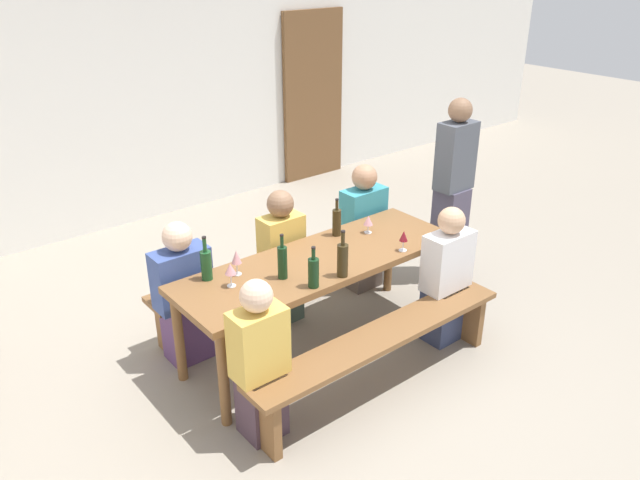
% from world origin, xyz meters
% --- Properties ---
extents(ground_plane, '(24.00, 24.00, 0.00)m').
position_xyz_m(ground_plane, '(0.00, 0.00, 0.00)').
color(ground_plane, gray).
extents(back_wall, '(14.00, 0.20, 3.20)m').
position_xyz_m(back_wall, '(0.00, 3.26, 1.60)').
color(back_wall, silver).
rests_on(back_wall, ground).
extents(wooden_door, '(0.90, 0.06, 2.10)m').
position_xyz_m(wooden_door, '(2.41, 3.12, 1.05)').
color(wooden_door, brown).
rests_on(wooden_door, ground).
extents(tasting_table, '(2.19, 0.71, 0.75)m').
position_xyz_m(tasting_table, '(0.00, 0.00, 0.67)').
color(tasting_table, brown).
rests_on(tasting_table, ground).
extents(bench_near, '(2.09, 0.30, 0.45)m').
position_xyz_m(bench_near, '(0.00, -0.66, 0.36)').
color(bench_near, brown).
rests_on(bench_near, ground).
extents(bench_far, '(2.09, 0.30, 0.45)m').
position_xyz_m(bench_far, '(0.00, 0.66, 0.36)').
color(bench_far, brown).
rests_on(bench_far, ground).
extents(wine_bottle_0, '(0.08, 0.08, 0.34)m').
position_xyz_m(wine_bottle_0, '(-0.04, -0.29, 0.88)').
color(wine_bottle_0, '#332814').
rests_on(wine_bottle_0, tasting_table).
extents(wine_bottle_1, '(0.07, 0.07, 0.29)m').
position_xyz_m(wine_bottle_1, '(-0.29, -0.29, 0.86)').
color(wine_bottle_1, '#143319').
rests_on(wine_bottle_1, tasting_table).
extents(wine_bottle_2, '(0.07, 0.07, 0.32)m').
position_xyz_m(wine_bottle_2, '(-0.37, -0.06, 0.87)').
color(wine_bottle_2, '#143319').
rests_on(wine_bottle_2, tasting_table).
extents(wine_bottle_3, '(0.08, 0.08, 0.32)m').
position_xyz_m(wine_bottle_3, '(-0.78, 0.25, 0.86)').
color(wine_bottle_3, '#194723').
rests_on(wine_bottle_3, tasting_table).
extents(wine_bottle_4, '(0.07, 0.07, 0.30)m').
position_xyz_m(wine_bottle_4, '(0.36, 0.24, 0.86)').
color(wine_bottle_4, '#332814').
rests_on(wine_bottle_4, tasting_table).
extents(wine_glass_0, '(0.07, 0.07, 0.15)m').
position_xyz_m(wine_glass_0, '(0.58, 0.11, 0.85)').
color(wine_glass_0, silver).
rests_on(wine_glass_0, tasting_table).
extents(wine_glass_1, '(0.06, 0.06, 0.16)m').
position_xyz_m(wine_glass_1, '(0.56, -0.28, 0.86)').
color(wine_glass_1, silver).
rests_on(wine_glass_1, tasting_table).
extents(wine_glass_2, '(0.08, 0.08, 0.17)m').
position_xyz_m(wine_glass_2, '(-0.71, 0.06, 0.87)').
color(wine_glass_2, silver).
rests_on(wine_glass_2, tasting_table).
extents(wine_glass_3, '(0.07, 0.07, 0.18)m').
position_xyz_m(wine_glass_3, '(-0.59, 0.17, 0.88)').
color(wine_glass_3, silver).
rests_on(wine_glass_3, tasting_table).
extents(seated_guest_near_0, '(0.33, 0.24, 1.09)m').
position_xyz_m(seated_guest_near_0, '(-0.88, -0.51, 0.52)').
color(seated_guest_near_0, '#473340').
rests_on(seated_guest_near_0, ground).
extents(seated_guest_near_1, '(0.38, 0.24, 1.10)m').
position_xyz_m(seated_guest_near_1, '(0.81, -0.51, 0.52)').
color(seated_guest_near_1, navy).
rests_on(seated_guest_near_1, ground).
extents(seated_guest_far_0, '(0.40, 0.24, 1.10)m').
position_xyz_m(seated_guest_far_0, '(-0.85, 0.51, 0.52)').
color(seated_guest_far_0, '#553767').
rests_on(seated_guest_far_0, ground).
extents(seated_guest_far_1, '(0.34, 0.24, 1.12)m').
position_xyz_m(seated_guest_far_1, '(0.02, 0.51, 0.54)').
color(seated_guest_far_1, '#3B4E43').
rests_on(seated_guest_far_1, ground).
extents(seated_guest_far_2, '(0.39, 0.24, 1.14)m').
position_xyz_m(seated_guest_far_2, '(0.89, 0.51, 0.55)').
color(seated_guest_far_2, brown).
rests_on(seated_guest_far_2, ground).
extents(standing_host, '(0.33, 0.24, 1.66)m').
position_xyz_m(standing_host, '(1.63, 0.16, 0.81)').
color(standing_host, '#4A4458').
rests_on(standing_host, ground).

